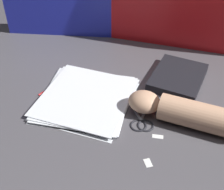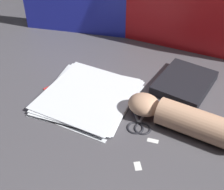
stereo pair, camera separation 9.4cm
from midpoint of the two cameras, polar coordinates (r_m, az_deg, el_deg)
name	(u,v)px [view 2 (the right image)]	position (r m, az deg, el deg)	size (l,w,h in m)	color
ground_plane	(106,102)	(1.01, 1.51, -1.47)	(6.00, 6.00, 0.00)	#4C494F
paper_stack	(87,97)	(1.02, -1.88, -0.40)	(0.31, 0.32, 0.02)	white
book_closed	(185,83)	(1.10, 15.54, 2.09)	(0.20, 0.24, 0.03)	black
scissors	(140,120)	(0.95, 7.92, -4.75)	(0.13, 0.18, 0.01)	silver
hand_forearm	(183,119)	(0.92, 15.75, -4.29)	(0.34, 0.13, 0.08)	tan
paper_scrap_near	(153,141)	(0.90, 10.48, -8.35)	(0.03, 0.02, 0.00)	white
paper_scrap_mid	(138,166)	(0.84, 8.02, -12.89)	(0.03, 0.03, 0.00)	white
paper_scrap_far	(107,133)	(0.91, 2.12, -7.10)	(0.02, 0.02, 0.00)	white
pen	(61,81)	(1.10, -6.97, 2.53)	(0.07, 0.13, 0.01)	red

